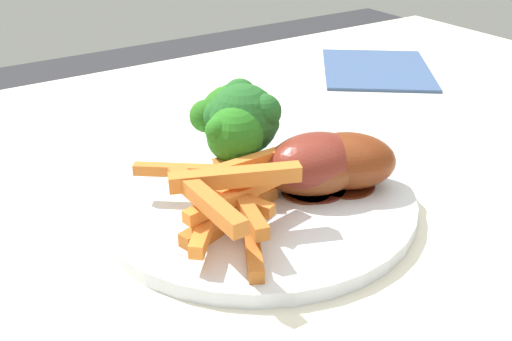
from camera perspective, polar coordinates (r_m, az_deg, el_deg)
dining_table at (r=0.57m, az=-0.25°, el=-11.13°), size 1.21×0.76×0.74m
dinner_plate at (r=0.48m, az=0.00°, el=-2.73°), size 0.26×0.26×0.01m
broccoli_floret_front at (r=0.48m, az=-2.02°, el=3.50°), size 0.06×0.05×0.07m
broccoli_floret_middle at (r=0.49m, az=-1.28°, el=5.13°), size 0.06×0.06×0.08m
broccoli_floret_back at (r=0.51m, az=-2.94°, el=5.33°), size 0.06×0.05×0.07m
carrot_fries_pile at (r=0.43m, az=-2.69°, el=-2.82°), size 0.12×0.15×0.05m
chicken_drumstick_near at (r=0.49m, az=8.26°, el=0.90°), size 0.12×0.10×0.05m
chicken_drumstick_far at (r=0.47m, az=4.34°, el=-0.01°), size 0.11×0.10×0.04m
chicken_drumstick_extra at (r=0.48m, az=5.38°, el=0.66°), size 0.13×0.08×0.05m
napkin at (r=0.83m, az=11.57°, el=9.55°), size 0.21×0.22×0.00m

